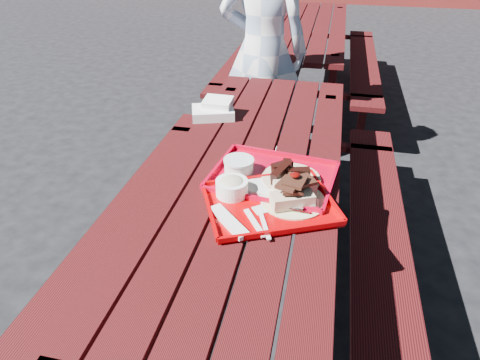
{
  "coord_description": "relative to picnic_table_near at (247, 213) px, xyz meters",
  "views": [
    {
      "loc": [
        0.29,
        -1.46,
        1.67
      ],
      "look_at": [
        0.0,
        -0.15,
        0.82
      ],
      "focal_mm": 32.0,
      "sensor_mm": 36.0,
      "label": 1
    }
  ],
  "objects": [
    {
      "name": "person",
      "position": [
        -0.19,
        1.48,
        0.28
      ],
      "size": [
        0.63,
        0.42,
        1.69
      ],
      "primitive_type": "imported",
      "rotation": [
        0.0,
        0.0,
        3.12
      ],
      "color": "#9DB3D0",
      "rests_on": "ground"
    },
    {
      "name": "ground",
      "position": [
        0.0,
        0.0,
        -0.56
      ],
      "size": [
        60.0,
        60.0,
        0.0
      ],
      "primitive_type": "plane",
      "color": "black",
      "rests_on": "ground"
    },
    {
      "name": "picnic_table_far",
      "position": [
        0.0,
        2.8,
        0.0
      ],
      "size": [
        1.41,
        2.4,
        0.75
      ],
      "color": "#450D0E",
      "rests_on": "ground"
    },
    {
      "name": "near_tray",
      "position": [
        0.11,
        -0.18,
        0.22
      ],
      "size": [
        0.56,
        0.51,
        0.14
      ],
      "color": "#AF0003",
      "rests_on": "picnic_table_near"
    },
    {
      "name": "white_cloth",
      "position": [
        -0.29,
        0.55,
        0.23
      ],
      "size": [
        0.25,
        0.22,
        0.09
      ],
      "color": "white",
      "rests_on": "picnic_table_near"
    },
    {
      "name": "far_tray",
      "position": [
        0.1,
        -0.02,
        0.21
      ],
      "size": [
        0.52,
        0.43,
        0.08
      ],
      "color": "#B0001A",
      "rests_on": "picnic_table_near"
    },
    {
      "name": "picnic_table_near",
      "position": [
        0.0,
        0.0,
        0.0
      ],
      "size": [
        1.41,
        2.4,
        0.75
      ],
      "color": "#450D0E",
      "rests_on": "ground"
    }
  ]
}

